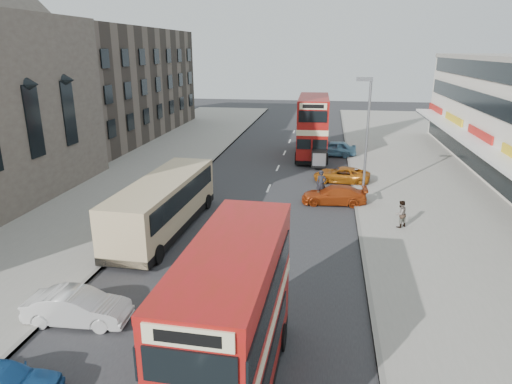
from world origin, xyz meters
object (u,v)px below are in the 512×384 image
Objects in this scene: car_right_b at (342,175)px; cyclist at (321,191)px; bus_main at (233,323)px; car_left_front at (78,307)px; coach at (164,203)px; pedestrian_near at (401,214)px; car_right_c at (333,149)px; bus_second at (313,127)px; street_lamp at (366,131)px; car_right_a at (334,195)px.

car_right_b is 1.97× the size of cyclist.
bus_main is 7.27m from car_left_front.
car_left_front is 1.79× the size of cyclist.
car_right_b is (10.04, 11.32, -1.03)m from coach.
pedestrian_near is at bearing -51.89° from car_left_front.
bus_second is at bearing -77.05° from car_right_c.
street_lamp is 0.82× the size of bus_second.
coach is 6.60× the size of pedestrian_near.
bus_main is 2.00× the size of car_right_a.
street_lamp reaches higher than pedestrian_near.
bus_main is 3.94× the size of cyclist.
bus_main is 0.86× the size of bus_second.
bus_second is (-3.80, 12.86, -1.93)m from street_lamp.
bus_main is 5.34× the size of pedestrian_near.
car_left_front is 17.80m from cyclist.
bus_second reaches higher than car_right_a.
car_right_a is at bearing -34.56° from car_left_front.
car_right_a is 0.99× the size of car_right_b.
bus_main reaches higher than car_right_c.
car_right_a is at bearing 96.90° from bus_second.
car_right_b is at bearing 3.34° from car_right_c.
car_left_front reaches higher than car_right_b.
bus_second is 2.28× the size of car_right_c.
car_left_front is 0.89× the size of car_right_c.
car_right_c is 2.01× the size of cyclist.
car_right_b is (2.57, -8.41, -2.27)m from bus_second.
car_right_a is 0.94m from cyclist.
car_right_a is at bearing -0.59° from car_right_c.
street_lamp reaches higher than coach.
bus_main is at bearing -104.46° from street_lamp.
coach is 4.86× the size of cyclist.
car_right_a is 5.24m from car_right_b.
coach is 10.75m from cyclist.
pedestrian_near is (6.66, 14.04, -1.50)m from bus_main.
coach is at bearing -3.06° from car_left_front.
bus_second is 6.22× the size of pedestrian_near.
car_right_c is at bearing -118.87° from pedestrian_near.
car_right_a reaches higher than car_right_b.
cyclist is (2.13, 18.28, -1.68)m from bus_main.
coach reaches higher than pedestrian_near.
car_left_front is at bearing -18.86° from car_right_b.
bus_main reaches higher than car_right_b.
coach is 2.42× the size of car_right_c.
car_left_front is at bearing 0.31° from pedestrian_near.
bus_second is 2.33× the size of car_right_a.
bus_main is at bearing -59.22° from coach.
car_right_b is at bearing 105.34° from street_lamp.
pedestrian_near is at bearing 106.48° from bus_second.
bus_second is at bearing -155.56° from car_right_b.
bus_main is at bearing -11.85° from car_right_a.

